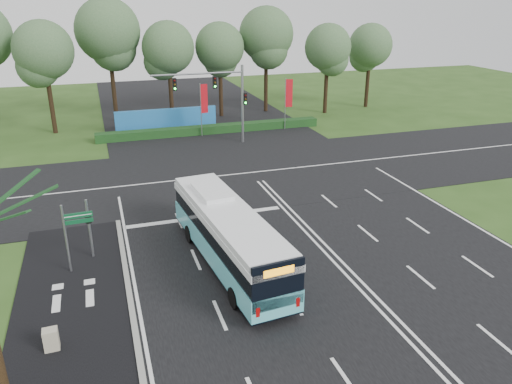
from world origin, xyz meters
TOP-DOWN VIEW (x-y plane):
  - ground at (0.00, 0.00)m, footprint 120.00×120.00m
  - road_main at (0.00, 0.00)m, footprint 20.00×120.00m
  - road_cross at (0.00, 12.00)m, footprint 120.00×14.00m
  - bike_path at (-12.50, -3.00)m, footprint 5.00×18.00m
  - kerb_strip at (-10.10, -3.00)m, footprint 0.25×18.00m
  - city_bus at (-5.10, -0.97)m, footprint 3.43×11.42m
  - pedestrian_signal at (-11.58, 1.90)m, footprint 0.30×0.41m
  - street_sign at (-12.32, 0.75)m, footprint 1.39×0.16m
  - utility_cabinet at (-13.19, -5.15)m, footprint 0.57×0.48m
  - banner_flag_mid at (-0.91, 23.69)m, footprint 0.74×0.19m
  - banner_flag_right at (7.66, 23.73)m, footprint 0.75×0.16m
  - traffic_light_gantry at (0.21, 20.50)m, footprint 8.41×0.28m
  - hedge at (0.00, 24.50)m, footprint 22.00×1.20m
  - blue_hoarding at (-4.00, 27.00)m, footprint 10.00×0.30m
  - eucalyptus_row at (-2.53, 31.50)m, footprint 47.01×9.39m

SIDE VIEW (x-z plane):
  - ground at x=0.00m, z-range 0.00..0.00m
  - road_main at x=0.00m, z-range 0.00..0.04m
  - road_cross at x=0.00m, z-range 0.00..0.05m
  - bike_path at x=-12.50m, z-range 0.00..0.06m
  - kerb_strip at x=-10.10m, z-range 0.00..0.12m
  - hedge at x=0.00m, z-range 0.00..0.80m
  - utility_cabinet at x=-13.19m, z-range 0.00..0.92m
  - blue_hoarding at x=-4.00m, z-range 0.00..2.20m
  - city_bus at x=-5.10m, z-range 0.01..3.24m
  - pedestrian_signal at x=-11.58m, z-range 0.15..3.36m
  - street_sign at x=-12.32m, z-range 0.49..4.05m
  - banner_flag_mid at x=-0.91m, z-range 0.75..5.82m
  - banner_flag_right at x=7.66m, z-range 0.75..5.87m
  - traffic_light_gantry at x=0.21m, z-range 1.16..8.16m
  - eucalyptus_row at x=-2.53m, z-range 2.00..14.60m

